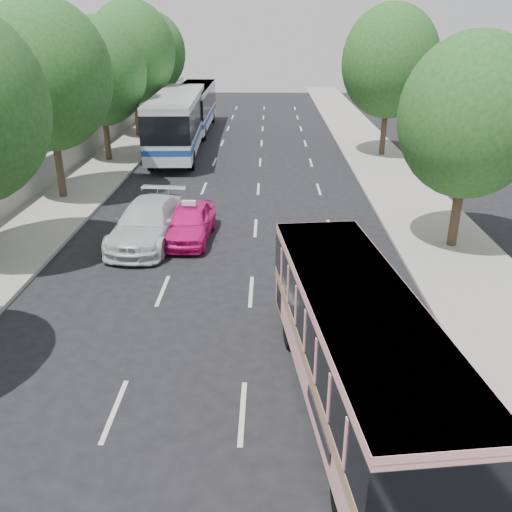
{
  "coord_description": "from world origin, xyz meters",
  "views": [
    {
      "loc": [
        1.54,
        -11.78,
        8.04
      ],
      "look_at": [
        1.18,
        3.22,
        1.6
      ],
      "focal_mm": 38.0,
      "sensor_mm": 36.0,
      "label": 1
    }
  ],
  "objects_px": {
    "pink_taxi": "(190,222)",
    "tour_coach_rear": "(195,104)",
    "pink_bus": "(356,340)",
    "tour_coach_front": "(178,118)",
    "white_pickup": "(148,222)"
  },
  "relations": [
    {
      "from": "pink_bus",
      "to": "white_pickup",
      "type": "relative_size",
      "value": 1.66
    },
    {
      "from": "white_pickup",
      "to": "tour_coach_front",
      "type": "height_order",
      "value": "tour_coach_front"
    },
    {
      "from": "pink_taxi",
      "to": "tour_coach_front",
      "type": "xyz_separation_m",
      "value": [
        -2.9,
        15.84,
        1.61
      ]
    },
    {
      "from": "white_pickup",
      "to": "tour_coach_front",
      "type": "relative_size",
      "value": 0.43
    },
    {
      "from": "pink_taxi",
      "to": "tour_coach_front",
      "type": "bearing_deg",
      "value": 103.16
    },
    {
      "from": "pink_taxi",
      "to": "tour_coach_front",
      "type": "distance_m",
      "value": 16.18
    },
    {
      "from": "pink_bus",
      "to": "white_pickup",
      "type": "distance_m",
      "value": 12.15
    },
    {
      "from": "pink_bus",
      "to": "pink_taxi",
      "type": "height_order",
      "value": "pink_bus"
    },
    {
      "from": "pink_bus",
      "to": "tour_coach_front",
      "type": "distance_m",
      "value": 27.4
    },
    {
      "from": "white_pickup",
      "to": "pink_taxi",
      "type": "bearing_deg",
      "value": 14.42
    },
    {
      "from": "pink_bus",
      "to": "tour_coach_front",
      "type": "bearing_deg",
      "value": 99.63
    },
    {
      "from": "white_pickup",
      "to": "tour_coach_front",
      "type": "bearing_deg",
      "value": 98.91
    },
    {
      "from": "pink_taxi",
      "to": "tour_coach_rear",
      "type": "relative_size",
      "value": 0.36
    },
    {
      "from": "tour_coach_front",
      "to": "pink_bus",
      "type": "bearing_deg",
      "value": -75.85
    },
    {
      "from": "pink_bus",
      "to": "tour_coach_rear",
      "type": "bearing_deg",
      "value": 95.62
    }
  ]
}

